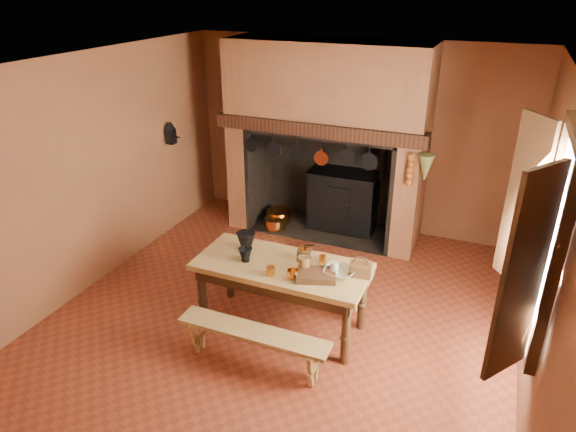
# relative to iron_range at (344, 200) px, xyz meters

# --- Properties ---
(floor) EXTENTS (5.50, 5.50, 0.00)m
(floor) POSITION_rel_iron_range_xyz_m (0.04, -2.45, -0.48)
(floor) COLOR maroon
(floor) RESTS_ON ground
(ceiling) EXTENTS (5.50, 5.50, 0.00)m
(ceiling) POSITION_rel_iron_range_xyz_m (0.04, -2.45, 2.32)
(ceiling) COLOR silver
(ceiling) RESTS_ON back_wall
(back_wall) EXTENTS (5.00, 0.02, 2.80)m
(back_wall) POSITION_rel_iron_range_xyz_m (0.04, 0.30, 0.92)
(back_wall) COLOR brown
(back_wall) RESTS_ON floor
(wall_left) EXTENTS (0.02, 5.50, 2.80)m
(wall_left) POSITION_rel_iron_range_xyz_m (-2.46, -2.45, 0.92)
(wall_left) COLOR brown
(wall_left) RESTS_ON floor
(wall_right) EXTENTS (0.02, 5.50, 2.80)m
(wall_right) POSITION_rel_iron_range_xyz_m (2.54, -2.45, 0.92)
(wall_right) COLOR brown
(wall_right) RESTS_ON floor
(wall_front) EXTENTS (5.00, 0.02, 2.80)m
(wall_front) POSITION_rel_iron_range_xyz_m (0.04, -5.20, 0.92)
(wall_front) COLOR brown
(wall_front) RESTS_ON floor
(chimney_breast) EXTENTS (2.95, 0.96, 2.80)m
(chimney_breast) POSITION_rel_iron_range_xyz_m (-0.26, -0.14, 1.33)
(chimney_breast) COLOR brown
(chimney_breast) RESTS_ON floor
(iron_range) EXTENTS (1.12, 0.55, 1.60)m
(iron_range) POSITION_rel_iron_range_xyz_m (0.00, 0.00, 0.00)
(iron_range) COLOR black
(iron_range) RESTS_ON floor
(hearth_pans) EXTENTS (0.51, 0.62, 0.20)m
(hearth_pans) POSITION_rel_iron_range_xyz_m (-1.01, -0.23, -0.39)
(hearth_pans) COLOR orange
(hearth_pans) RESTS_ON floor
(hanging_pans) EXTENTS (1.92, 0.29, 0.27)m
(hanging_pans) POSITION_rel_iron_range_xyz_m (-0.30, -0.64, 0.88)
(hanging_pans) COLOR black
(hanging_pans) RESTS_ON chimney_breast
(onion_string) EXTENTS (0.12, 0.10, 0.46)m
(onion_string) POSITION_rel_iron_range_xyz_m (1.04, -0.66, 0.85)
(onion_string) COLOR #B26120
(onion_string) RESTS_ON chimney_breast
(herb_bunch) EXTENTS (0.20, 0.20, 0.35)m
(herb_bunch) POSITION_rel_iron_range_xyz_m (1.22, -0.66, 0.90)
(herb_bunch) COLOR #626A32
(herb_bunch) RESTS_ON chimney_breast
(window) EXTENTS (0.39, 1.75, 1.76)m
(window) POSITION_rel_iron_range_xyz_m (2.39, -2.85, 1.22)
(window) COLOR white
(window) RESTS_ON wall_right
(wall_coffee_mill) EXTENTS (0.23, 0.16, 0.31)m
(wall_coffee_mill) POSITION_rel_iron_range_xyz_m (-2.38, -0.90, 1.03)
(wall_coffee_mill) COLOR black
(wall_coffee_mill) RESTS_ON wall_left
(work_table) EXTENTS (1.84, 0.82, 0.80)m
(work_table) POSITION_rel_iron_range_xyz_m (0.10, -2.60, 0.19)
(work_table) COLOR tan
(work_table) RESTS_ON floor
(bench_front) EXTENTS (1.55, 0.27, 0.44)m
(bench_front) POSITION_rel_iron_range_xyz_m (0.10, -3.30, -0.16)
(bench_front) COLOR tan
(bench_front) RESTS_ON floor
(bench_back) EXTENTS (1.67, 0.29, 0.47)m
(bench_back) POSITION_rel_iron_range_xyz_m (0.10, -1.97, -0.13)
(bench_back) COLOR tan
(bench_back) RESTS_ON floor
(mortar_large) EXTENTS (0.21, 0.21, 0.36)m
(mortar_large) POSITION_rel_iron_range_xyz_m (-0.38, -2.46, 0.43)
(mortar_large) COLOR black
(mortar_large) RESTS_ON work_table
(mortar_small) EXTENTS (0.15, 0.15, 0.25)m
(mortar_small) POSITION_rel_iron_range_xyz_m (-0.28, -2.68, 0.40)
(mortar_small) COLOR black
(mortar_small) RESTS_ON work_table
(coffee_grinder) EXTENTS (0.19, 0.15, 0.21)m
(coffee_grinder) POSITION_rel_iron_range_xyz_m (0.29, -2.43, 0.39)
(coffee_grinder) COLOR #341C10
(coffee_grinder) RESTS_ON work_table
(brass_mug_a) EXTENTS (0.10, 0.10, 0.10)m
(brass_mug_a) POSITION_rel_iron_range_xyz_m (0.09, -2.85, 0.36)
(brass_mug_a) COLOR orange
(brass_mug_a) RESTS_ON work_table
(brass_mug_b) EXTENTS (0.08, 0.08, 0.08)m
(brass_mug_b) POSITION_rel_iron_range_xyz_m (0.48, -2.39, 0.35)
(brass_mug_b) COLOR orange
(brass_mug_b) RESTS_ON work_table
(mixing_bowl) EXTENTS (0.35, 0.35, 0.08)m
(mixing_bowl) POSITION_rel_iron_range_xyz_m (0.73, -2.58, 0.35)
(mixing_bowl) COLOR beige
(mixing_bowl) RESTS_ON work_table
(stoneware_crock) EXTENTS (0.16, 0.16, 0.16)m
(stoneware_crock) POSITION_rel_iron_range_xyz_m (0.37, -2.64, 0.39)
(stoneware_crock) COLOR #51351E
(stoneware_crock) RESTS_ON work_table
(glass_jar) EXTENTS (0.09, 0.09, 0.15)m
(glass_jar) POSITION_rel_iron_range_xyz_m (0.68, -2.60, 0.39)
(glass_jar) COLOR beige
(glass_jar) RESTS_ON work_table
(wicker_basket) EXTENTS (0.25, 0.19, 0.22)m
(wicker_basket) POSITION_rel_iron_range_xyz_m (0.92, -2.49, 0.38)
(wicker_basket) COLOR #432814
(wicker_basket) RESTS_ON work_table
(wooden_tray) EXTENTS (0.46, 0.39, 0.07)m
(wooden_tray) POSITION_rel_iron_range_xyz_m (0.53, -2.72, 0.35)
(wooden_tray) COLOR #341C10
(wooden_tray) RESTS_ON work_table
(brass_cup) EXTENTS (0.15, 0.15, 0.10)m
(brass_cup) POSITION_rel_iron_range_xyz_m (0.32, -2.81, 0.36)
(brass_cup) COLOR orange
(brass_cup) RESTS_ON work_table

